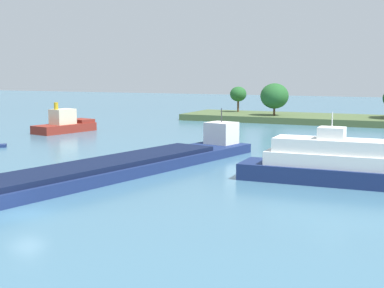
{
  "coord_description": "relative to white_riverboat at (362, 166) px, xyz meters",
  "views": [
    {
      "loc": [
        26.67,
        -30.3,
        10.47
      ],
      "look_at": [
        -1.01,
        32.29,
        1.2
      ],
      "focal_mm": 50.4,
      "sensor_mm": 36.0,
      "label": 1
    }
  ],
  "objects": [
    {
      "name": "tugboat",
      "position": [
        -52.08,
        24.71,
        -0.46
      ],
      "size": [
        6.7,
        11.66,
        5.23
      ],
      "color": "maroon",
      "rests_on": "ground"
    },
    {
      "name": "white_riverboat",
      "position": [
        0.0,
        0.0,
        0.0
      ],
      "size": [
        22.95,
        5.13,
        6.68
      ],
      "color": "navy",
      "rests_on": "ground"
    },
    {
      "name": "cargo_barge",
      "position": [
        -23.23,
        -4.11,
        -0.95
      ],
      "size": [
        15.82,
        43.42,
        5.72
      ],
      "color": "navy",
      "rests_on": "ground"
    },
    {
      "name": "ground_plane",
      "position": [
        -21.2,
        -20.83,
        -1.81
      ],
      "size": [
        400.0,
        400.0,
        0.0
      ],
      "primitive_type": "plane",
      "color": "teal"
    },
    {
      "name": "treeline_island",
      "position": [
        -9.21,
        60.95,
        0.78
      ],
      "size": [
        63.16,
        16.07,
        9.27
      ],
      "color": "#4C6038",
      "rests_on": "ground"
    }
  ]
}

